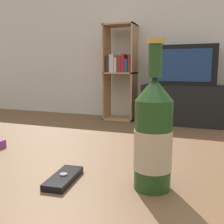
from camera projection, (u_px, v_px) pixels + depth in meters
back_wall at (179, 21)px, 3.37m from camera, size 8.00×0.05×2.60m
coffee_table at (48, 182)px, 0.71m from camera, size 1.16×0.71×0.44m
tv_stand at (184, 105)px, 3.25m from camera, size 1.00×0.38×0.49m
television at (185, 66)px, 3.17m from camera, size 0.73×0.38×0.47m
bookshelf at (120, 70)px, 3.51m from camera, size 0.41×0.30×1.26m
beer_bottle at (153, 136)px, 0.52m from camera, size 0.08×0.08×0.30m
cell_phone at (64, 178)px, 0.57m from camera, size 0.06×0.12×0.02m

